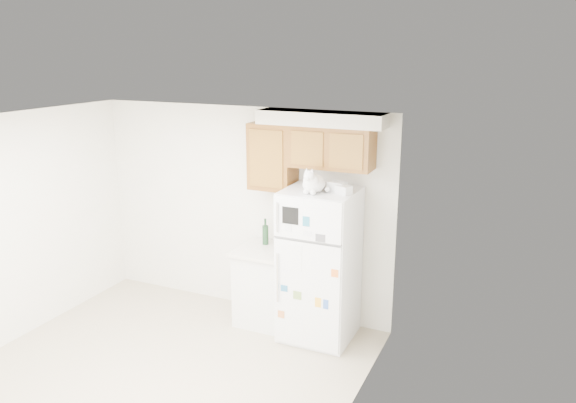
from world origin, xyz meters
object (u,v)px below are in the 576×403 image
Objects in this scene: storage_box_front at (344,190)px; bottle_amber at (280,230)px; bottle_green at (265,232)px; storage_box_back at (337,186)px; cat at (313,183)px; base_counter at (266,285)px; refrigerator at (319,265)px.

storage_box_front is 0.44× the size of bottle_amber.
bottle_amber is at bearing 21.91° from bottle_green.
storage_box_front is (0.10, -0.10, -0.01)m from storage_box_back.
base_counter is at bearing 162.24° from cat.
refrigerator is 0.79m from base_counter.
base_counter is 1.51m from cat.
bottle_green is (-1.03, 0.26, -0.67)m from storage_box_front.
storage_box_front is at bearing -20.37° from bottle_amber.
refrigerator is 0.97m from cat.
storage_box_back is at bearing -2.48° from base_counter.
refrigerator is 9.44× the size of storage_box_back.
storage_box_front reaches higher than bottle_green.
storage_box_back is (0.20, 0.17, -0.06)m from cat.
refrigerator is 0.70m from bottle_amber.
refrigerator is at bearing -23.67° from bottle_amber.
storage_box_back is 0.14m from storage_box_front.
storage_box_back reaches higher than bottle_amber.
bottle_amber is at bearing 64.71° from base_counter.
storage_box_back is at bearing 40.39° from cat.
cat is 2.69× the size of storage_box_front.
base_counter is at bearing -62.80° from bottle_green.
storage_box_front is (0.31, 0.07, -0.06)m from cat.
refrigerator reaches higher than bottle_green.
bottle_green is at bearing 117.20° from base_counter.
storage_box_front is at bearing -12.80° from refrigerator.
bottle_amber is (0.09, 0.19, 0.63)m from base_counter.
base_counter is at bearing 173.91° from refrigerator.
cat is at bearing -101.85° from refrigerator.
storage_box_front is 1.26m from bottle_green.
cat reaches higher than bottle_amber.
cat reaches higher than bottle_green.
refrigerator reaches higher than base_counter.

